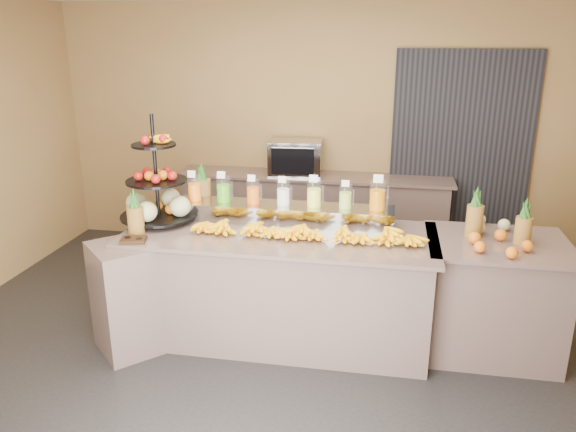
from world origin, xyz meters
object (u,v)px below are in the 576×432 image
(fruit_stand, at_px, (162,195))
(condiment_caddy, at_px, (133,240))
(banana_heap, at_px, (304,229))
(oven_warmer, at_px, (296,157))
(pitcher_tray, at_px, (283,213))
(right_fruit_pile, at_px, (497,234))

(fruit_stand, height_order, condiment_caddy, fruit_stand)
(banana_heap, relative_size, oven_warmer, 3.24)
(pitcher_tray, distance_m, fruit_stand, 1.03)
(fruit_stand, bearing_deg, right_fruit_pile, 0.70)
(condiment_caddy, height_order, oven_warmer, oven_warmer)
(pitcher_tray, height_order, oven_warmer, oven_warmer)
(pitcher_tray, xyz_separation_m, fruit_stand, (-1.00, -0.17, 0.16))
(banana_heap, height_order, right_fruit_pile, right_fruit_pile)
(right_fruit_pile, bearing_deg, banana_heap, -176.18)
(right_fruit_pile, height_order, oven_warmer, oven_warmer)
(condiment_caddy, xyz_separation_m, oven_warmer, (0.87, 2.35, 0.18))
(banana_heap, xyz_separation_m, oven_warmer, (-0.41, 2.00, 0.13))
(banana_heap, height_order, oven_warmer, oven_warmer)
(condiment_caddy, bearing_deg, banana_heap, 15.08)
(pitcher_tray, relative_size, fruit_stand, 2.04)
(oven_warmer, bearing_deg, right_fruit_pile, -48.70)
(pitcher_tray, bearing_deg, right_fruit_pile, -7.87)
(pitcher_tray, bearing_deg, condiment_caddy, -147.17)
(fruit_stand, bearing_deg, oven_warmer, 67.79)
(condiment_caddy, bearing_deg, oven_warmer, 69.58)
(condiment_caddy, bearing_deg, fruit_stand, 85.02)
(condiment_caddy, bearing_deg, pitcher_tray, 32.83)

